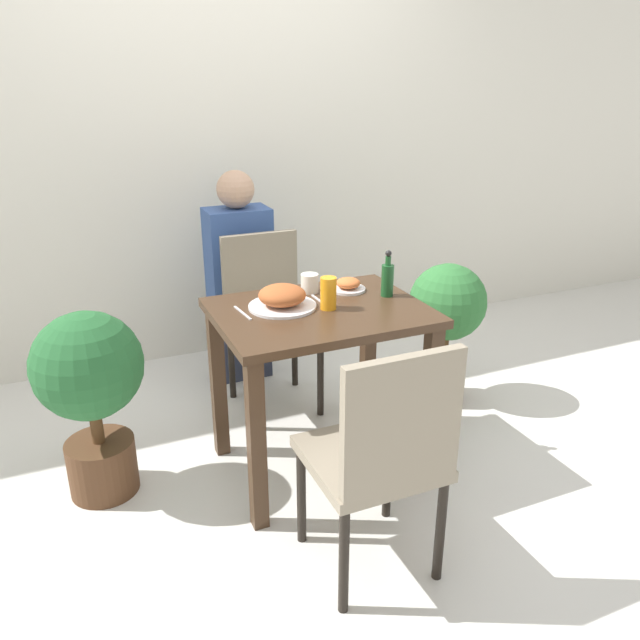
# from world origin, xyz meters

# --- Properties ---
(ground_plane) EXTENTS (16.00, 16.00, 0.00)m
(ground_plane) POSITION_xyz_m (0.00, 0.00, 0.00)
(ground_plane) COLOR silver
(wall_back) EXTENTS (8.00, 0.05, 2.60)m
(wall_back) POSITION_xyz_m (0.00, 1.45, 1.30)
(wall_back) COLOR silver
(wall_back) RESTS_ON ground_plane
(dining_table) EXTENTS (0.85, 0.65, 0.75)m
(dining_table) POSITION_xyz_m (0.00, 0.00, 0.60)
(dining_table) COLOR #3D2819
(dining_table) RESTS_ON ground_plane
(chair_near) EXTENTS (0.42, 0.42, 0.89)m
(chair_near) POSITION_xyz_m (-0.08, -0.68, 0.50)
(chair_near) COLOR gray
(chair_near) RESTS_ON ground_plane
(chair_far) EXTENTS (0.42, 0.42, 0.89)m
(chair_far) POSITION_xyz_m (-0.00, 0.67, 0.50)
(chair_far) COLOR gray
(chair_far) RESTS_ON ground_plane
(food_plate) EXTENTS (0.28, 0.28, 0.10)m
(food_plate) POSITION_xyz_m (-0.14, 0.07, 0.79)
(food_plate) COLOR white
(food_plate) RESTS_ON dining_table
(side_plate) EXTENTS (0.15, 0.15, 0.06)m
(side_plate) POSITION_xyz_m (0.20, 0.16, 0.77)
(side_plate) COLOR white
(side_plate) RESTS_ON dining_table
(drink_cup) EXTENTS (0.08, 0.08, 0.08)m
(drink_cup) POSITION_xyz_m (0.04, 0.21, 0.79)
(drink_cup) COLOR silver
(drink_cup) RESTS_ON dining_table
(juice_glass) EXTENTS (0.07, 0.07, 0.13)m
(juice_glass) POSITION_xyz_m (0.03, -0.01, 0.81)
(juice_glass) COLOR orange
(juice_glass) RESTS_ON dining_table
(sauce_bottle) EXTENTS (0.05, 0.05, 0.20)m
(sauce_bottle) POSITION_xyz_m (0.32, 0.03, 0.83)
(sauce_bottle) COLOR #194C23
(sauce_bottle) RESTS_ON dining_table
(fork_utensil) EXTENTS (0.03, 0.17, 0.00)m
(fork_utensil) POSITION_xyz_m (-0.30, 0.07, 0.75)
(fork_utensil) COLOR silver
(fork_utensil) RESTS_ON dining_table
(spoon_utensil) EXTENTS (0.01, 0.17, 0.00)m
(spoon_utensil) POSITION_xyz_m (0.03, 0.07, 0.75)
(spoon_utensil) COLOR silver
(spoon_utensil) RESTS_ON dining_table
(potted_plant_left) EXTENTS (0.43, 0.43, 0.79)m
(potted_plant_left) POSITION_xyz_m (-0.90, 0.19, 0.49)
(potted_plant_left) COLOR #51331E
(potted_plant_left) RESTS_ON ground_plane
(potted_plant_right) EXTENTS (0.39, 0.39, 0.75)m
(potted_plant_right) POSITION_xyz_m (0.84, 0.31, 0.47)
(potted_plant_right) COLOR #51331E
(potted_plant_right) RESTS_ON ground_plane
(person_figure) EXTENTS (0.34, 0.22, 1.17)m
(person_figure) POSITION_xyz_m (-0.04, 1.02, 0.58)
(person_figure) COLOR #2D3347
(person_figure) RESTS_ON ground_plane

